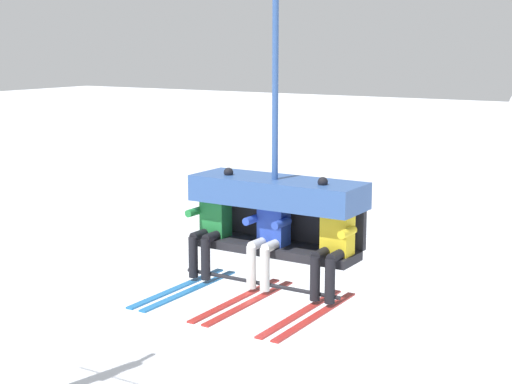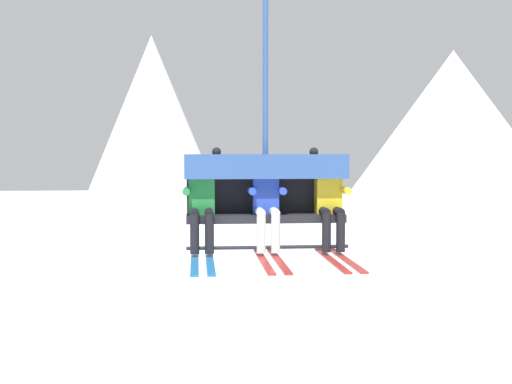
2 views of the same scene
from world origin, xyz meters
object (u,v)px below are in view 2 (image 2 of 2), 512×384
object	(u,v)px
chairlift_chair	(265,174)
skier_yellow	(330,200)
skier_green	(202,200)
skier_blue	(267,202)

from	to	relation	value
chairlift_chair	skier_yellow	bearing A→B (deg)	-14.98
chairlift_chair	skier_yellow	size ratio (longest dim) A/B	2.45
skier_green	skier_blue	distance (m)	0.80
chairlift_chair	skier_blue	world-z (taller)	chairlift_chair
skier_green	skier_yellow	xyz separation A→B (m)	(1.59, 0.00, 0.00)
chairlift_chair	skier_green	size ratio (longest dim) A/B	2.45
skier_blue	skier_yellow	size ratio (longest dim) A/B	1.00
chairlift_chair	skier_green	distance (m)	0.88
skier_green	skier_blue	size ratio (longest dim) A/B	1.00
skier_green	skier_yellow	size ratio (longest dim) A/B	1.00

